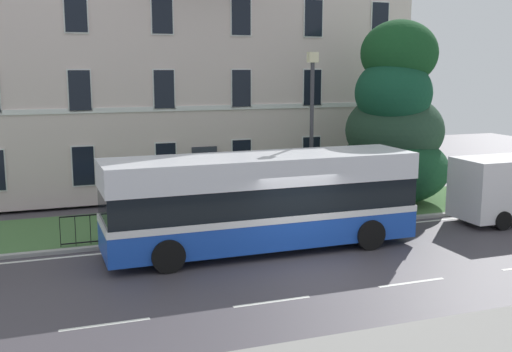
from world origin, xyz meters
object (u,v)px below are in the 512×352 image
object	(u,v)px
single_decker_bus	(262,201)
street_lamp_post	(312,125)
georgian_townhouse	(178,58)
evergreen_tree	(394,128)

from	to	relation	value
single_decker_bus	street_lamp_post	xyz separation A→B (m)	(2.82, 2.49, 2.05)
georgian_townhouse	single_decker_bus	bearing A→B (deg)	-91.07
georgian_townhouse	evergreen_tree	size ratio (longest dim) A/B	2.72
single_decker_bus	georgian_townhouse	bearing A→B (deg)	88.60
georgian_townhouse	evergreen_tree	bearing A→B (deg)	-47.87
georgian_townhouse	evergreen_tree	world-z (taller)	georgian_townhouse
evergreen_tree	street_lamp_post	distance (m)	4.97
georgian_townhouse	street_lamp_post	distance (m)	10.42
single_decker_bus	street_lamp_post	distance (m)	4.28
georgian_townhouse	single_decker_bus	size ratio (longest dim) A/B	2.08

